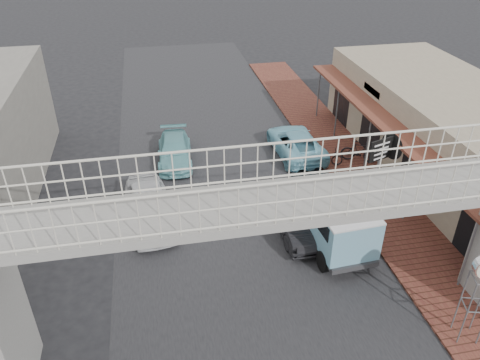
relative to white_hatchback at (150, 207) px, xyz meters
name	(u,v)px	position (x,y,z in m)	size (l,w,h in m)	color
ground	(248,256)	(3.53, -2.98, -0.76)	(120.00, 120.00, 0.00)	black
road_strip	(248,256)	(3.53, -2.98, -0.76)	(10.00, 60.00, 0.01)	black
sidewalk	(373,195)	(10.03, 0.02, -0.71)	(3.00, 40.00, 0.10)	brown
shophouse_row	(459,139)	(14.49, 1.03, 1.24)	(7.20, 18.00, 4.00)	gray
footbridge	(279,262)	(3.53, -6.98, 2.41)	(16.40, 2.40, 6.34)	gray
white_hatchback	(150,207)	(0.00, 0.00, 0.00)	(1.81, 4.49, 1.53)	silver
dark_sedan	(295,215)	(5.76, -1.66, -0.06)	(1.49, 4.28, 1.41)	black
angkot_curb	(296,143)	(7.73, 4.66, -0.11)	(2.17, 4.71, 1.31)	#7DC4D8
angkot_far	(175,151)	(1.41, 5.11, -0.17)	(1.67, 4.10, 1.19)	#68AFB4
angkot_van	(332,213)	(6.88, -2.72, 0.62)	(2.31, 4.56, 2.18)	black
motorcycle_near	(326,157)	(8.83, 3.04, -0.23)	(0.58, 1.67, 0.88)	black
motorcycle_far	(360,151)	(10.61, 3.07, -0.10)	(0.53, 1.87, 1.13)	black
arrow_sign	(395,146)	(10.44, -0.34, 1.96)	(1.96, 1.32, 3.25)	#59595B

